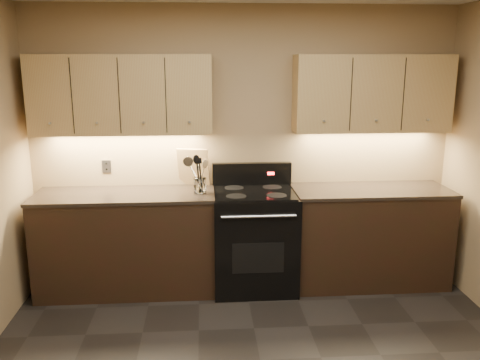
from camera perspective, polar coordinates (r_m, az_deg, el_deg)
name	(u,v)px	position (r m, az deg, el deg)	size (l,w,h in m)	color
wall_back	(243,146)	(4.87, 0.37, 3.86)	(4.00, 0.04, 2.60)	#997E5A
counter_left	(127,242)	(4.83, -12.56, -6.80)	(1.62, 0.62, 0.93)	black
counter_right	(369,236)	(5.03, 14.24, -6.08)	(1.46, 0.62, 0.93)	black
stove	(254,238)	(4.78, 1.62, -6.53)	(0.76, 0.68, 1.14)	black
upper_cab_left	(122,95)	(4.70, -13.14, 9.31)	(1.60, 0.30, 0.70)	tan
upper_cab_right	(372,93)	(4.90, 14.60, 9.38)	(1.44, 0.30, 0.70)	tan
outlet_plate	(107,166)	(4.97, -14.76, 1.49)	(0.09, 0.01, 0.12)	#B2B5BA
utensil_crock	(200,186)	(4.60, -4.53, -0.67)	(0.12, 0.12, 0.14)	white
cutting_board	(193,167)	(4.84, -5.26, 1.46)	(0.30, 0.02, 0.37)	tan
wooden_spoon	(198,176)	(4.57, -4.77, 0.48)	(0.06, 0.06, 0.29)	tan
black_spoon	(200,173)	(4.59, -4.55, 0.84)	(0.06, 0.06, 0.33)	black
black_turner	(202,175)	(4.54, -4.33, 0.60)	(0.08, 0.08, 0.32)	black
steel_spatula	(204,172)	(4.58, -4.11, 0.85)	(0.08, 0.08, 0.34)	silver
steel_skimmer	(203,174)	(4.55, -4.20, 0.71)	(0.09, 0.09, 0.33)	silver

